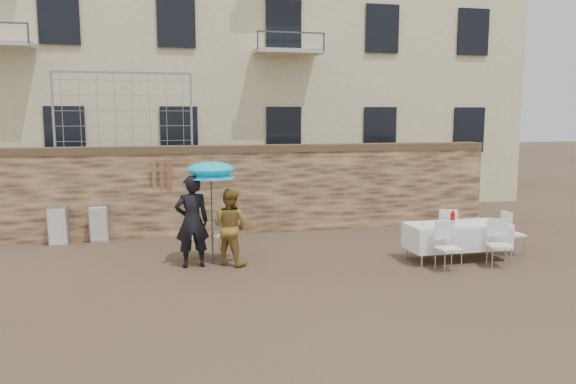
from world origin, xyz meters
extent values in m
plane|color=brown|center=(0.00, 0.00, 0.00)|extent=(80.00, 80.00, 0.00)
cube|color=#8A6545|center=(0.00, 5.00, 1.10)|extent=(13.00, 0.50, 2.20)
imported|color=black|center=(-1.62, 1.87, 0.92)|extent=(0.71, 0.50, 1.84)
imported|color=gold|center=(-0.87, 1.87, 0.78)|extent=(0.96, 0.93, 1.55)
cylinder|color=#3F3F44|center=(-1.22, 1.97, 0.88)|extent=(0.03, 0.03, 1.77)
cone|color=#0AC5F4|center=(-1.22, 1.97, 1.88)|extent=(0.98, 0.98, 0.22)
cube|color=white|center=(3.77, 1.18, 0.75)|extent=(2.10, 0.85, 0.05)
cylinder|color=silver|center=(2.82, 0.83, 0.37)|extent=(0.04, 0.04, 0.74)
cylinder|color=silver|center=(4.72, 0.83, 0.37)|extent=(0.04, 0.04, 0.74)
cylinder|color=silver|center=(2.82, 1.52, 0.37)|extent=(0.04, 0.04, 0.74)
cylinder|color=silver|center=(4.72, 1.52, 0.37)|extent=(0.04, 0.04, 0.74)
cylinder|color=red|center=(3.57, 1.03, 0.91)|extent=(0.09, 0.09, 0.26)
camera|label=1|loc=(-2.24, -9.15, 3.02)|focal=35.00mm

